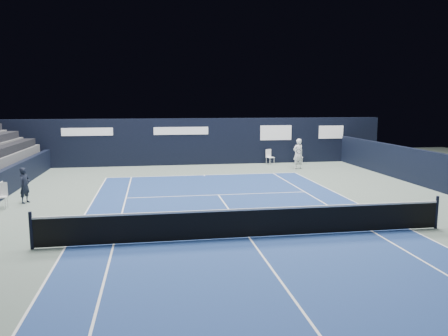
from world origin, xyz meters
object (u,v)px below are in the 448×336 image
object	(u,v)px
folding_chair_back_b	(299,155)
line_judge_chair	(1,194)
folding_chair_back_a	(269,154)
tennis_net	(249,222)
tennis_player	(298,154)

from	to	relation	value
folding_chair_back_b	line_judge_chair	distance (m)	18.74
folding_chair_back_a	folding_chair_back_b	xyz separation A→B (m)	(2.00, -0.36, -0.08)
tennis_net	tennis_player	bearing A→B (deg)	65.32
folding_chair_back_b	tennis_player	size ratio (longest dim) A/B	0.55
folding_chair_back_a	line_judge_chair	distance (m)	17.30
folding_chair_back_b	tennis_net	bearing A→B (deg)	-106.64
folding_chair_back_a	tennis_net	distance (m)	16.54
folding_chair_back_a	line_judge_chair	xyz separation A→B (m)	(-13.82, -10.41, -0.09)
folding_chair_back_a	folding_chair_back_b	size ratio (longest dim) A/B	0.97
folding_chair_back_a	folding_chair_back_b	bearing A→B (deg)	-33.50
tennis_net	tennis_player	world-z (taller)	tennis_player
folding_chair_back_b	line_judge_chair	world-z (taller)	folding_chair_back_b
folding_chair_back_a	tennis_player	xyz separation A→B (m)	(1.25, -2.36, 0.28)
folding_chair_back_a	folding_chair_back_b	distance (m)	2.03
tennis_net	tennis_player	distance (m)	14.79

